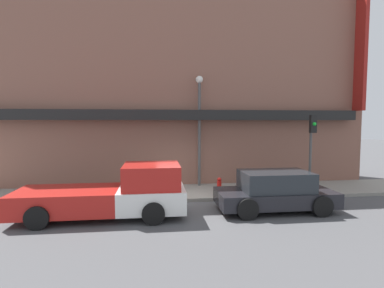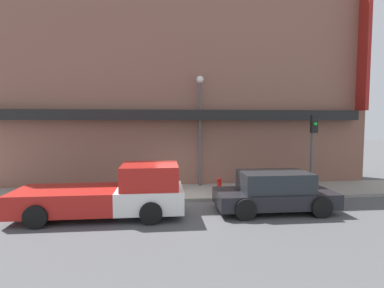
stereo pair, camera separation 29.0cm
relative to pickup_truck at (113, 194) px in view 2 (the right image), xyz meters
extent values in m
plane|color=#4C4C4F|center=(2.75, 1.53, -0.81)|extent=(80.00, 80.00, 0.00)
cube|color=gray|center=(2.75, 3.01, -0.74)|extent=(36.00, 2.94, 0.15)
cube|color=brown|center=(2.75, 5.98, 4.69)|extent=(19.80, 3.00, 11.01)
cube|color=black|center=(2.75, 4.18, 2.87)|extent=(18.22, 0.60, 0.50)
cube|color=maroon|center=(12.15, 4.08, 6.67)|extent=(0.20, 0.80, 7.10)
cube|color=white|center=(1.31, 0.00, -0.18)|extent=(2.31, 2.06, 0.77)
cube|color=#B21E19|center=(1.31, 0.00, 0.62)|extent=(1.96, 1.90, 0.83)
cube|color=#B21E19|center=(-1.58, 0.00, -0.18)|extent=(3.47, 2.06, 0.77)
cylinder|color=black|center=(1.37, 1.03, -0.44)|extent=(0.75, 0.22, 0.75)
cylinder|color=black|center=(1.37, -1.03, -0.44)|extent=(0.75, 0.22, 0.75)
cylinder|color=black|center=(-2.21, 1.03, -0.44)|extent=(0.75, 0.22, 0.75)
cylinder|color=black|center=(-2.21, -1.03, -0.44)|extent=(0.75, 0.22, 0.75)
cube|color=black|center=(5.91, 0.00, -0.31)|extent=(4.38, 1.86, 0.55)
cube|color=#23282D|center=(5.91, 0.00, 0.32)|extent=(2.54, 1.68, 0.71)
cylinder|color=black|center=(7.27, 0.93, -0.44)|extent=(0.75, 0.22, 0.75)
cylinder|color=black|center=(7.27, -0.93, -0.44)|extent=(0.75, 0.22, 0.75)
cylinder|color=black|center=(4.56, 0.93, -0.44)|extent=(0.75, 0.22, 0.75)
cylinder|color=black|center=(4.56, -0.93, -0.44)|extent=(0.75, 0.22, 0.75)
cylinder|color=red|center=(4.31, 2.48, -0.41)|extent=(0.20, 0.20, 0.52)
sphere|color=red|center=(4.31, 2.48, -0.08)|extent=(0.19, 0.19, 0.19)
cylinder|color=#4C4C4C|center=(3.63, 4.07, 1.88)|extent=(0.14, 0.14, 5.09)
sphere|color=silver|center=(3.63, 4.07, 4.61)|extent=(0.36, 0.36, 0.36)
cylinder|color=#4C4C4C|center=(8.54, 2.30, 1.08)|extent=(0.12, 0.12, 3.50)
cube|color=black|center=(8.54, 2.14, 2.43)|extent=(0.28, 0.20, 0.80)
sphere|color=green|center=(8.54, 2.02, 2.43)|extent=(0.16, 0.16, 0.16)
camera|label=1|loc=(1.45, -10.62, 2.54)|focal=28.00mm
camera|label=2|loc=(1.74, -10.65, 2.54)|focal=28.00mm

